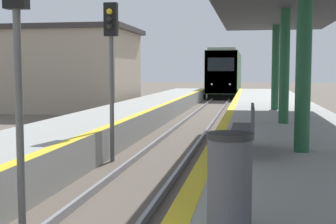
# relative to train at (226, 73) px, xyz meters

# --- Properties ---
(train) EXTENTS (2.77, 16.17, 4.50)m
(train) POSITION_rel_train_xyz_m (0.00, 0.00, 0.00)
(train) COLOR black
(train) RESTS_ON ground
(signal_near) EXTENTS (0.36, 0.31, 4.37)m
(signal_near) POSITION_rel_train_xyz_m (-1.13, -40.79, 0.77)
(signal_near) COLOR #595959
(signal_near) RESTS_ON ground
(signal_mid) EXTENTS (0.36, 0.31, 4.37)m
(signal_mid) POSITION_rel_train_xyz_m (-1.35, -35.09, 0.77)
(signal_mid) COLOR #595959
(signal_mid) RESTS_ON ground
(trash_bin) EXTENTS (0.47, 0.47, 1.00)m
(trash_bin) POSITION_rel_train_xyz_m (2.22, -42.86, -0.87)
(trash_bin) COLOR #4C4C51
(trash_bin) RESTS_ON platform_right
(bench) EXTENTS (0.44, 1.99, 0.92)m
(bench) POSITION_rel_train_xyz_m (2.35, -38.21, -0.88)
(bench) COLOR #4C4C51
(bench) RESTS_ON platform_right
(station_building) EXTENTS (13.51, 6.61, 5.21)m
(station_building) POSITION_rel_train_xyz_m (-11.41, -19.27, 0.33)
(station_building) COLOR tan
(station_building) RESTS_ON ground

